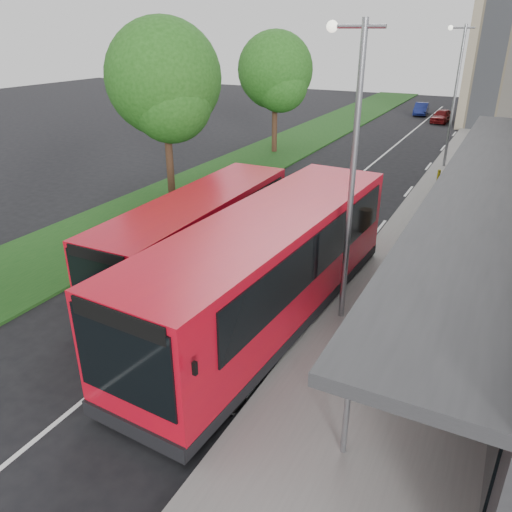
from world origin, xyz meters
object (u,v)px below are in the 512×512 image
at_px(lamp_post_near, 350,163).
at_px(lamp_post_far, 454,88).
at_px(car_near, 442,116).
at_px(litter_bin, 424,231).
at_px(tree_mid, 165,86).
at_px(bus_second, 198,234).
at_px(bollard, 438,179).
at_px(tree_far, 275,75).
at_px(car_far, 421,109).
at_px(bus_main, 269,268).

bearing_deg(lamp_post_near, lamp_post_far, 90.00).
xyz_separation_m(lamp_post_far, car_near, (-2.66, 17.13, -4.12)).
height_order(lamp_post_far, litter_bin, lamp_post_far).
relative_size(tree_mid, lamp_post_far, 1.06).
xyz_separation_m(bus_second, bollard, (5.93, 13.97, -0.76)).
bearing_deg(lamp_post_far, tree_far, -175.13).
bearing_deg(lamp_post_far, lamp_post_near, -90.00).
height_order(bus_second, car_near, bus_second).
height_order(bus_second, car_far, bus_second).
xyz_separation_m(bus_main, car_near, (-0.82, 38.09, -1.09)).
height_order(tree_far, bollard, tree_far).
relative_size(bus_main, car_far, 3.30).
relative_size(bollard, car_far, 0.28).
bearing_deg(tree_mid, bus_main, -40.81).
distance_m(tree_mid, lamp_post_far, 17.09).
bearing_deg(bus_main, car_near, 94.26).
distance_m(bollard, car_near, 22.53).
bearing_deg(lamp_post_far, bus_second, -105.88).
distance_m(tree_far, lamp_post_near, 22.07).
bearing_deg(lamp_post_near, car_far, 97.24).
height_order(bus_main, car_far, bus_main).
distance_m(bollard, car_far, 26.71).
bearing_deg(bollard, car_far, 102.27).
distance_m(tree_mid, car_far, 34.73).
distance_m(tree_mid, bollard, 14.79).
bearing_deg(car_near, car_far, 129.10).
height_order(lamp_post_far, car_near, lamp_post_far).
xyz_separation_m(bus_main, bus_second, (-3.61, 1.81, -0.28)).
bearing_deg(litter_bin, bus_main, -111.35).
xyz_separation_m(bus_second, litter_bin, (6.64, 5.96, -0.77)).
relative_size(lamp_post_near, car_near, 2.27).
relative_size(tree_far, car_near, 2.25).
bearing_deg(tree_far, lamp_post_far, 4.87).
relative_size(tree_mid, car_far, 2.39).
distance_m(litter_bin, bollard, 8.04).
xyz_separation_m(lamp_post_far, litter_bin, (1.19, -13.19, -4.08)).
height_order(bus_main, bus_second, bus_main).
distance_m(lamp_post_near, bollard, 15.37).
relative_size(bollard, car_near, 0.28).
relative_size(tree_far, bus_second, 0.81).
relative_size(car_near, car_far, 0.99).
bearing_deg(car_near, lamp_post_far, -75.83).
height_order(tree_far, bus_main, tree_far).
height_order(bollard, car_near, car_near).
bearing_deg(litter_bin, lamp_post_near, -99.95).
height_order(bus_main, car_near, bus_main).
xyz_separation_m(bus_main, litter_bin, (3.04, 7.77, -1.05)).
xyz_separation_m(tree_far, litter_bin, (12.32, -12.24, -4.49)).
distance_m(lamp_post_far, car_near, 17.82).
relative_size(lamp_post_far, bus_second, 0.82).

